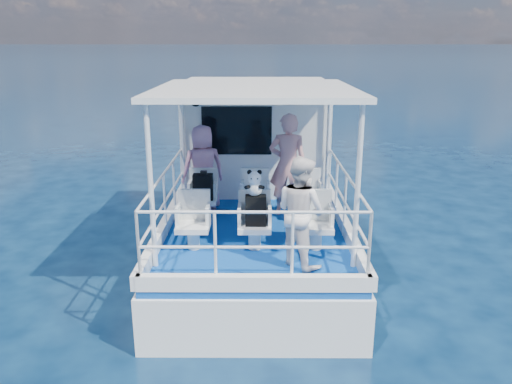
% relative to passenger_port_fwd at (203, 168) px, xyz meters
% --- Properties ---
extents(ground, '(2000.00, 2000.00, 0.00)m').
position_rel_passenger_port_fwd_xyz_m(ground, '(0.94, -0.73, -1.67)').
color(ground, '#061932').
rests_on(ground, ground).
extents(hull, '(3.00, 7.00, 1.60)m').
position_rel_passenger_port_fwd_xyz_m(hull, '(0.94, 0.27, -1.67)').
color(hull, white).
rests_on(hull, ground).
extents(deck, '(2.90, 6.90, 0.10)m').
position_rel_passenger_port_fwd_xyz_m(deck, '(0.94, 0.27, -0.82)').
color(deck, '#0A3D92').
rests_on(deck, hull).
extents(cabin, '(2.85, 2.00, 2.20)m').
position_rel_passenger_port_fwd_xyz_m(cabin, '(0.94, 1.57, 0.33)').
color(cabin, white).
rests_on(cabin, deck).
extents(canopy, '(3.00, 3.20, 0.08)m').
position_rel_passenger_port_fwd_xyz_m(canopy, '(0.94, -0.93, 1.47)').
color(canopy, white).
rests_on(canopy, cabin).
extents(canopy_posts, '(2.77, 2.97, 2.20)m').
position_rel_passenger_port_fwd_xyz_m(canopy_posts, '(0.94, -0.98, 0.33)').
color(canopy_posts, white).
rests_on(canopy_posts, deck).
extents(railings, '(2.84, 3.59, 1.00)m').
position_rel_passenger_port_fwd_xyz_m(railings, '(0.94, -1.31, -0.27)').
color(railings, white).
rests_on(railings, deck).
extents(seat_port_fwd, '(0.48, 0.46, 0.38)m').
position_rel_passenger_port_fwd_xyz_m(seat_port_fwd, '(0.04, -0.53, -0.58)').
color(seat_port_fwd, silver).
rests_on(seat_port_fwd, deck).
extents(seat_center_fwd, '(0.48, 0.46, 0.38)m').
position_rel_passenger_port_fwd_xyz_m(seat_center_fwd, '(0.94, -0.53, -0.58)').
color(seat_center_fwd, silver).
rests_on(seat_center_fwd, deck).
extents(seat_stbd_fwd, '(0.48, 0.46, 0.38)m').
position_rel_passenger_port_fwd_xyz_m(seat_stbd_fwd, '(1.84, -0.53, -0.58)').
color(seat_stbd_fwd, silver).
rests_on(seat_stbd_fwd, deck).
extents(seat_port_aft, '(0.48, 0.46, 0.38)m').
position_rel_passenger_port_fwd_xyz_m(seat_port_aft, '(0.04, -1.83, -0.58)').
color(seat_port_aft, silver).
rests_on(seat_port_aft, deck).
extents(seat_center_aft, '(0.48, 0.46, 0.38)m').
position_rel_passenger_port_fwd_xyz_m(seat_center_aft, '(0.94, -1.83, -0.58)').
color(seat_center_aft, silver).
rests_on(seat_center_aft, deck).
extents(seat_stbd_aft, '(0.48, 0.46, 0.38)m').
position_rel_passenger_port_fwd_xyz_m(seat_stbd_aft, '(1.84, -1.83, -0.58)').
color(seat_stbd_aft, silver).
rests_on(seat_stbd_aft, deck).
extents(passenger_port_fwd, '(0.68, 0.58, 1.55)m').
position_rel_passenger_port_fwd_xyz_m(passenger_port_fwd, '(0.00, 0.00, 0.00)').
color(passenger_port_fwd, '#C47E9D').
rests_on(passenger_port_fwd, deck).
extents(passenger_stbd_fwd, '(0.70, 0.50, 1.79)m').
position_rel_passenger_port_fwd_xyz_m(passenger_stbd_fwd, '(1.50, -0.27, 0.12)').
color(passenger_stbd_fwd, '#D48989').
rests_on(passenger_stbd_fwd, deck).
extents(passenger_stbd_aft, '(0.91, 0.93, 1.51)m').
position_rel_passenger_port_fwd_xyz_m(passenger_stbd_aft, '(1.56, -2.35, -0.02)').
color(passenger_stbd_aft, white).
rests_on(passenger_stbd_aft, deck).
extents(backpack_port, '(0.33, 0.19, 0.43)m').
position_rel_passenger_port_fwd_xyz_m(backpack_port, '(0.06, -0.62, -0.18)').
color(backpack_port, black).
rests_on(backpack_port, seat_port_fwd).
extents(backpack_center, '(0.30, 0.17, 0.45)m').
position_rel_passenger_port_fwd_xyz_m(backpack_center, '(0.96, -1.86, -0.17)').
color(backpack_center, black).
rests_on(backpack_center, seat_center_aft).
extents(compact_camera, '(0.11, 0.07, 0.07)m').
position_rel_passenger_port_fwd_xyz_m(compact_camera, '(0.08, -0.62, 0.07)').
color(compact_camera, black).
rests_on(compact_camera, backpack_port).
extents(panda, '(0.24, 0.20, 0.37)m').
position_rel_passenger_port_fwd_xyz_m(panda, '(0.94, -1.85, 0.24)').
color(panda, white).
rests_on(panda, backpack_center).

